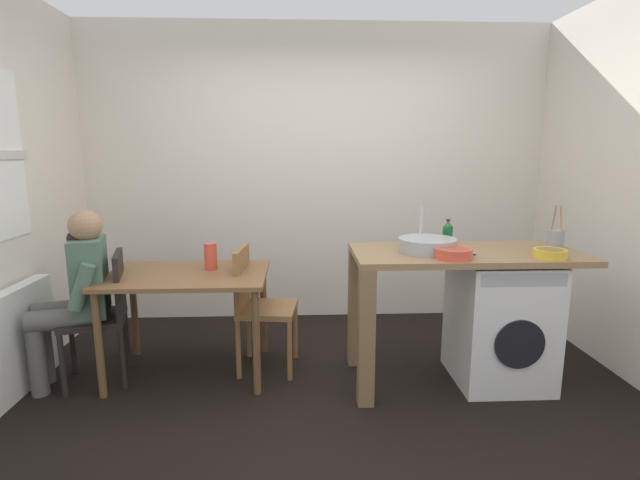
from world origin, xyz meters
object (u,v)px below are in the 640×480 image
at_px(seated_person, 77,289).
at_px(vase, 211,256).
at_px(colander, 550,253).
at_px(chair_person_seat, 105,310).
at_px(chair_opposite, 257,301).
at_px(mixing_bowl, 453,252).
at_px(washing_machine, 500,321).
at_px(bottle_tall_green, 448,233).
at_px(utensil_crock, 555,239).
at_px(dining_table, 188,286).

bearing_deg(seated_person, vase, -90.83).
bearing_deg(colander, chair_person_seat, 173.24).
xyz_separation_m(chair_opposite, mixing_bowl, (1.26, -0.46, 0.45)).
bearing_deg(chair_opposite, washing_machine, 87.01).
height_order(bottle_tall_green, mixing_bowl, bottle_tall_green).
bearing_deg(bottle_tall_green, seated_person, -176.36).
height_order(chair_person_seat, seated_person, seated_person).
height_order(chair_person_seat, chair_opposite, same).
bearing_deg(colander, utensil_crock, 56.30).
bearing_deg(mixing_bowl, colander, -1.89).
xyz_separation_m(dining_table, washing_machine, (2.15, -0.20, -0.21)).
relative_size(seated_person, colander, 6.00).
xyz_separation_m(chair_opposite, washing_machine, (1.68, -0.26, -0.08)).
bearing_deg(vase, washing_machine, -8.65).
distance_m(mixing_bowl, vase, 1.67).
bearing_deg(mixing_bowl, bottle_tall_green, 76.93).
relative_size(chair_opposite, mixing_bowl, 3.83).
xyz_separation_m(chair_person_seat, vase, (0.70, 0.18, 0.33)).
bearing_deg(chair_person_seat, mixing_bowl, -113.51).
bearing_deg(vase, dining_table, -146.31).
height_order(washing_machine, bottle_tall_green, bottle_tall_green).
bearing_deg(washing_machine, seated_person, 178.36).
xyz_separation_m(chair_person_seat, washing_machine, (2.70, -0.12, -0.08)).
height_order(bottle_tall_green, colander, bottle_tall_green).
relative_size(bottle_tall_green, colander, 0.90).
bearing_deg(colander, mixing_bowl, 178.11).
relative_size(mixing_bowl, colander, 1.18).
distance_m(utensil_crock, vase, 2.39).
bearing_deg(seated_person, bottle_tall_green, -101.84).
height_order(dining_table, mixing_bowl, mixing_bowl).
bearing_deg(chair_person_seat, dining_table, -97.17).
distance_m(dining_table, utensil_crock, 2.55).
bearing_deg(chair_person_seat, washing_machine, -108.13).
height_order(chair_person_seat, bottle_tall_green, bottle_tall_green).
relative_size(seated_person, bottle_tall_green, 6.64).
distance_m(chair_opposite, mixing_bowl, 1.42).
relative_size(mixing_bowl, vase, 1.23).
bearing_deg(bottle_tall_green, chair_person_seat, -177.15).
bearing_deg(colander, chair_opposite, 165.56).
height_order(chair_person_seat, utensil_crock, utensil_crock).
height_order(dining_table, chair_opposite, chair_opposite).
bearing_deg(seated_person, colander, -111.10).
xyz_separation_m(colander, vase, (-2.19, 0.52, -0.12)).
xyz_separation_m(seated_person, mixing_bowl, (2.44, -0.28, 0.28)).
distance_m(dining_table, colander, 2.40).
xyz_separation_m(washing_machine, mixing_bowl, (-0.42, -0.20, 0.53)).
relative_size(dining_table, colander, 5.50).
bearing_deg(chair_opposite, colander, 81.47).
bearing_deg(chair_opposite, utensil_crock, 90.04).
xyz_separation_m(dining_table, chair_person_seat, (-0.55, -0.08, -0.14)).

